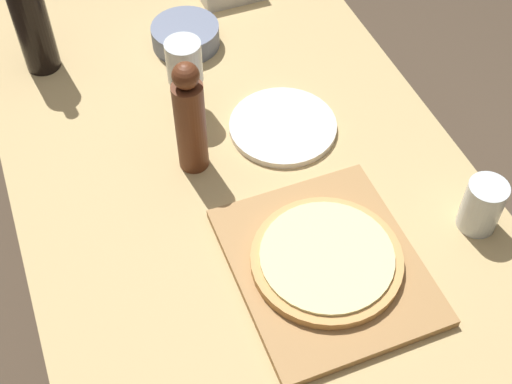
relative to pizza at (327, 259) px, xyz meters
The scene contains 10 objects.
ground_plane 0.80m from the pizza, 103.29° to the left, with size 12.00×12.00×0.00m, color #4C3D2D.
dining_table 0.28m from the pizza, 103.29° to the left, with size 0.86×1.71×0.72m.
cutting_board 0.02m from the pizza, ahead, with size 0.31×0.37×0.02m.
pizza is the anchor object (origin of this frame).
wine_bottle 0.80m from the pizza, 116.43° to the left, with size 0.07×0.07×0.33m.
pepper_mill 0.36m from the pizza, 113.18° to the left, with size 0.06×0.06×0.25m.
wine_glass 0.49m from the pizza, 101.74° to the left, with size 0.07×0.07×0.17m.
small_bowl 0.67m from the pizza, 93.35° to the left, with size 0.15×0.15×0.05m.
drinking_tumbler 0.30m from the pizza, ahead, with size 0.07×0.07×0.11m.
dinner_plate 0.35m from the pizza, 79.68° to the left, with size 0.22×0.22×0.01m.
Camera 1 is at (-0.30, -0.84, 1.77)m, focal length 50.00 mm.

